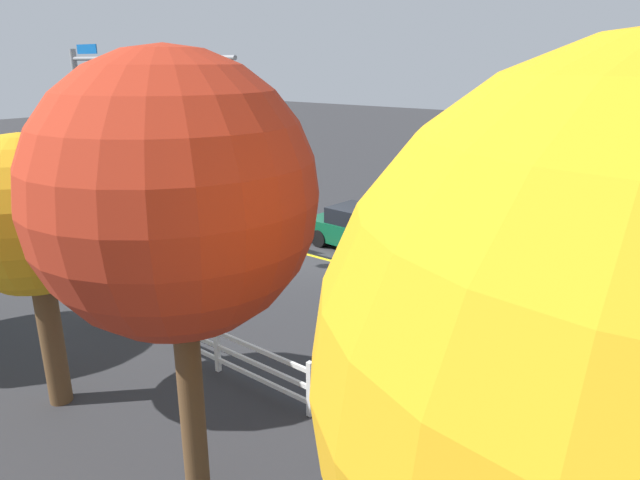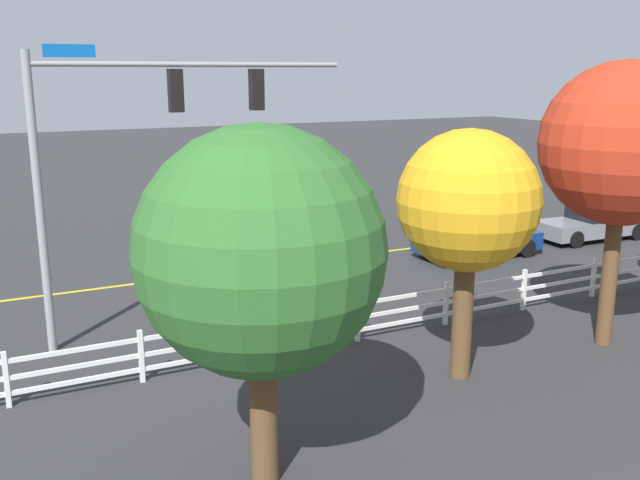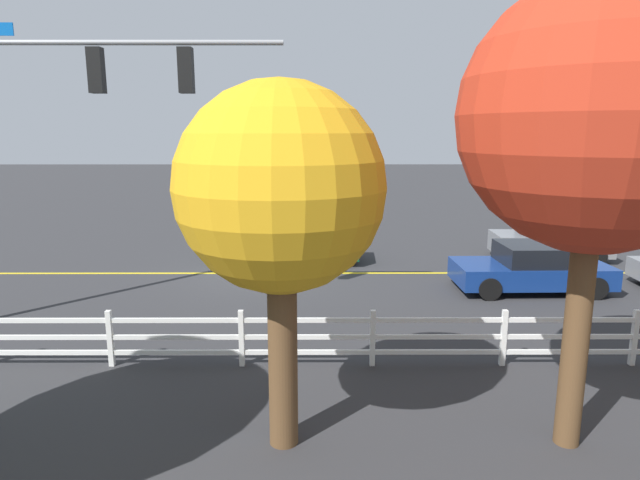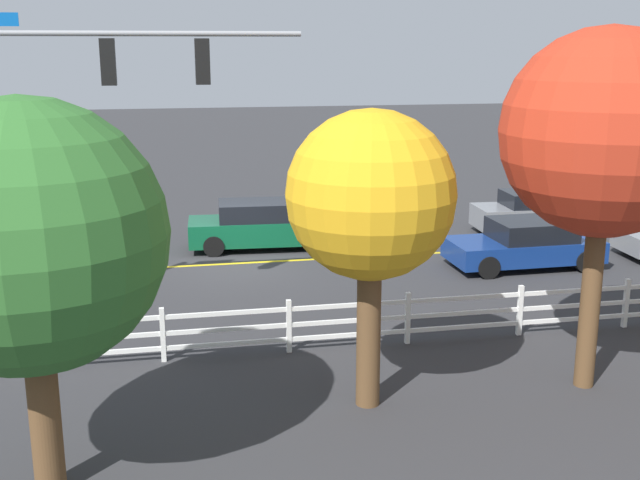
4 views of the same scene
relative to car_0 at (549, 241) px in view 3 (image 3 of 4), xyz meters
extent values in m
plane|color=#2D2D30|center=(10.30, 1.91, -0.69)|extent=(120.00, 120.00, 0.00)
cube|color=gold|center=(6.30, 1.91, -0.69)|extent=(28.00, 0.16, 0.01)
cylinder|color=gray|center=(12.88, 6.42, 5.85)|extent=(7.46, 0.12, 0.12)
cube|color=black|center=(13.40, 6.42, 5.25)|extent=(0.32, 0.28, 1.00)
sphere|color=red|center=(13.40, 6.27, 5.57)|extent=(0.17, 0.17, 0.17)
sphere|color=orange|center=(13.40, 6.27, 5.25)|extent=(0.17, 0.17, 0.17)
sphere|color=#148C19|center=(13.40, 6.27, 4.93)|extent=(0.17, 0.17, 0.17)
cube|color=black|center=(11.37, 6.42, 5.25)|extent=(0.32, 0.28, 1.00)
sphere|color=red|center=(11.37, 6.27, 5.57)|extent=(0.17, 0.17, 0.17)
sphere|color=orange|center=(11.37, 6.27, 5.25)|extent=(0.17, 0.17, 0.17)
sphere|color=#148C19|center=(11.37, 6.27, 4.93)|extent=(0.17, 0.17, 0.17)
cube|color=slate|center=(-0.04, 0.00, -0.10)|extent=(4.09, 1.89, 0.74)
cube|color=black|center=(0.16, -0.01, 0.52)|extent=(1.74, 1.61, 0.50)
cylinder|color=black|center=(-1.44, -0.73, -0.37)|extent=(0.65, 0.25, 0.64)
cylinder|color=black|center=(-1.36, 0.86, -0.37)|extent=(0.65, 0.25, 0.64)
cylinder|color=black|center=(1.29, -0.85, -0.37)|extent=(0.65, 0.25, 0.64)
cylinder|color=black|center=(1.36, 0.73, -0.37)|extent=(0.65, 0.25, 0.64)
cube|color=#0C4C2D|center=(9.29, 0.23, -0.11)|extent=(4.83, 2.03, 0.73)
cube|color=black|center=(9.53, 0.22, 0.54)|extent=(2.44, 1.72, 0.56)
cylinder|color=black|center=(7.64, -0.51, -0.37)|extent=(0.65, 0.25, 0.64)
cylinder|color=black|center=(7.73, 1.14, -0.37)|extent=(0.65, 0.25, 0.64)
cylinder|color=black|center=(10.86, -0.68, -0.37)|extent=(0.65, 0.25, 0.64)
cylinder|color=black|center=(10.95, 0.97, -0.37)|extent=(0.65, 0.25, 0.64)
cube|color=navy|center=(2.16, 3.88, -0.17)|extent=(4.40, 2.00, 0.60)
cube|color=black|center=(1.95, 3.88, 0.41)|extent=(2.25, 1.77, 0.57)
cylinder|color=black|center=(3.63, 4.81, -0.37)|extent=(0.64, 0.23, 0.64)
cylinder|color=black|center=(3.67, 3.00, -0.37)|extent=(0.64, 0.23, 0.64)
cylinder|color=black|center=(0.66, 4.75, -0.37)|extent=(0.64, 0.23, 0.64)
cylinder|color=black|center=(0.70, 2.95, -0.37)|extent=(0.64, 0.23, 0.64)
cube|color=white|center=(2.10, 9.06, -0.12)|extent=(0.10, 0.10, 1.15)
cube|color=white|center=(4.70, 9.06, -0.12)|extent=(0.10, 0.10, 1.15)
cube|color=white|center=(7.30, 9.06, -0.12)|extent=(0.10, 0.10, 1.15)
cube|color=white|center=(9.90, 9.06, -0.12)|extent=(0.10, 0.10, 1.15)
cube|color=white|center=(12.50, 9.06, -0.12)|extent=(0.10, 0.10, 1.15)
cube|color=white|center=(7.30, 9.06, 0.26)|extent=(26.00, 0.06, 0.09)
cube|color=white|center=(7.30, 9.06, -0.09)|extent=(26.00, 0.06, 0.09)
cube|color=white|center=(7.30, 9.06, -0.41)|extent=(26.00, 0.06, 0.09)
cylinder|color=brown|center=(4.65, 11.79, 1.01)|extent=(0.37, 0.37, 3.41)
sphere|color=#B22D19|center=(4.65, 11.79, 4.11)|extent=(3.72, 3.72, 3.72)
cylinder|color=brown|center=(8.89, 11.77, 0.68)|extent=(0.43, 0.43, 2.74)
sphere|color=gold|center=(8.89, 11.77, 3.15)|extent=(2.92, 2.92, 2.92)
camera|label=1|loc=(-1.13, 16.06, 5.74)|focal=31.24mm
camera|label=2|loc=(17.78, 23.02, 5.71)|focal=39.40mm
camera|label=3|loc=(8.37, 19.14, 3.90)|focal=30.28mm
camera|label=4|loc=(12.29, 24.46, 5.62)|focal=44.20mm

